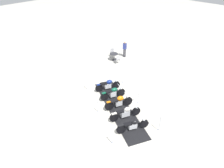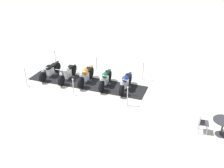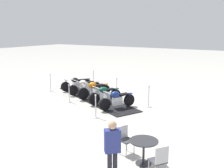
{
  "view_description": "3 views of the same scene",
  "coord_description": "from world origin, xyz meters",
  "px_view_note": "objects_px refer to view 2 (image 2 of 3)",
  "views": [
    {
      "loc": [
        -8.59,
        -7.69,
        9.5
      ],
      "look_at": [
        1.28,
        1.91,
        0.58
      ],
      "focal_mm": 32.94,
      "sensor_mm": 36.0,
      "label": 1
    },
    {
      "loc": [
        13.45,
        0.17,
        6.87
      ],
      "look_at": [
        1.45,
        1.36,
        0.62
      ],
      "focal_mm": 41.34,
      "sensor_mm": 36.0,
      "label": 2
    },
    {
      "loc": [
        11.81,
        8.47,
        3.92
      ],
      "look_at": [
        0.59,
        1.56,
        1.13
      ],
      "focal_mm": 41.57,
      "sensor_mm": 36.0,
      "label": 3
    }
  ],
  "objects_px": {
    "motorcycle_forest": "(105,79)",
    "cafe_chair_near_table": "(202,121)",
    "stanchion_left_rear": "(143,74)",
    "motorcycle_navy": "(126,82)",
    "stanchion_right_front": "(26,80)",
    "stanchion_right_mid": "(74,90)",
    "stanchion_left_front": "(56,62)",
    "cafe_table": "(223,124)",
    "motorcycle_copper": "(86,75)",
    "stanchion_left_mid": "(97,67)",
    "motorcycle_black": "(50,70)",
    "stanchion_right_rear": "(127,100)",
    "motorcycle_cream": "(67,73)"
  },
  "relations": [
    {
      "from": "motorcycle_copper",
      "to": "stanchion_right_front",
      "type": "bearing_deg",
      "value": -65.4
    },
    {
      "from": "motorcycle_forest",
      "to": "cafe_chair_near_table",
      "type": "height_order",
      "value": "motorcycle_forest"
    },
    {
      "from": "cafe_chair_near_table",
      "to": "stanchion_right_rear",
      "type": "bearing_deg",
      "value": 159.67
    },
    {
      "from": "motorcycle_copper",
      "to": "stanchion_left_front",
      "type": "bearing_deg",
      "value": -120.55
    },
    {
      "from": "stanchion_right_rear",
      "to": "stanchion_right_front",
      "type": "xyz_separation_m",
      "value": [
        -2.59,
        -5.34,
        0.04
      ]
    },
    {
      "from": "motorcycle_cream",
      "to": "cafe_chair_near_table",
      "type": "bearing_deg",
      "value": 70.0
    },
    {
      "from": "cafe_table",
      "to": "motorcycle_navy",
      "type": "bearing_deg",
      "value": -141.03
    },
    {
      "from": "motorcycle_copper",
      "to": "stanchion_right_rear",
      "type": "height_order",
      "value": "stanchion_right_rear"
    },
    {
      "from": "stanchion_left_rear",
      "to": "stanchion_right_front",
      "type": "xyz_separation_m",
      "value": [
        0.2,
        -6.7,
        0.01
      ]
    },
    {
      "from": "stanchion_right_rear",
      "to": "stanchion_left_rear",
      "type": "bearing_deg",
      "value": 154.11
    },
    {
      "from": "motorcycle_black",
      "to": "motorcycle_copper",
      "type": "relative_size",
      "value": 0.98
    },
    {
      "from": "stanchion_left_mid",
      "to": "stanchion_right_front",
      "type": "height_order",
      "value": "stanchion_right_front"
    },
    {
      "from": "motorcycle_navy",
      "to": "cafe_table",
      "type": "relative_size",
      "value": 2.25
    },
    {
      "from": "stanchion_left_front",
      "to": "motorcycle_navy",
      "type": "bearing_deg",
      "value": 47.66
    },
    {
      "from": "motorcycle_cream",
      "to": "stanchion_left_mid",
      "type": "relative_size",
      "value": 2.0
    },
    {
      "from": "motorcycle_navy",
      "to": "stanchion_right_mid",
      "type": "height_order",
      "value": "stanchion_right_mid"
    },
    {
      "from": "motorcycle_navy",
      "to": "stanchion_right_front",
      "type": "relative_size",
      "value": 1.67
    },
    {
      "from": "stanchion_right_mid",
      "to": "cafe_table",
      "type": "bearing_deg",
      "value": 57.92
    },
    {
      "from": "motorcycle_black",
      "to": "motorcycle_cream",
      "type": "xyz_separation_m",
      "value": [
        0.52,
        1.08,
        0.0
      ]
    },
    {
      "from": "motorcycle_black",
      "to": "stanchion_left_rear",
      "type": "distance_m",
      "value": 5.59
    },
    {
      "from": "stanchion_left_front",
      "to": "cafe_table",
      "type": "height_order",
      "value": "stanchion_left_front"
    },
    {
      "from": "stanchion_right_mid",
      "to": "stanchion_left_front",
      "type": "bearing_deg",
      "value": -162.15
    },
    {
      "from": "stanchion_right_mid",
      "to": "stanchion_right_front",
      "type": "height_order",
      "value": "stanchion_right_front"
    },
    {
      "from": "stanchion_left_front",
      "to": "cafe_table",
      "type": "distance_m",
      "value": 11.01
    },
    {
      "from": "cafe_chair_near_table",
      "to": "motorcycle_cream",
      "type": "bearing_deg",
      "value": 156.37
    },
    {
      "from": "motorcycle_copper",
      "to": "stanchion_right_mid",
      "type": "relative_size",
      "value": 1.98
    },
    {
      "from": "motorcycle_black",
      "to": "motorcycle_cream",
      "type": "relative_size",
      "value": 0.93
    },
    {
      "from": "motorcycle_black",
      "to": "motorcycle_navy",
      "type": "xyz_separation_m",
      "value": [
        2.09,
        4.31,
        0.04
      ]
    },
    {
      "from": "stanchion_left_mid",
      "to": "motorcycle_navy",
      "type": "bearing_deg",
      "value": 30.62
    },
    {
      "from": "motorcycle_forest",
      "to": "stanchion_left_front",
      "type": "xyz_separation_m",
      "value": [
        -3.24,
        -3.06,
        -0.16
      ]
    },
    {
      "from": "motorcycle_black",
      "to": "stanchion_right_front",
      "type": "relative_size",
      "value": 1.7
    },
    {
      "from": "motorcycle_copper",
      "to": "stanchion_left_rear",
      "type": "xyz_separation_m",
      "value": [
        -0.12,
        3.36,
        -0.15
      ]
    },
    {
      "from": "motorcycle_cream",
      "to": "stanchion_right_mid",
      "type": "distance_m",
      "value": 1.94
    },
    {
      "from": "motorcycle_cream",
      "to": "stanchion_left_mid",
      "type": "distance_m",
      "value": 1.99
    },
    {
      "from": "motorcycle_cream",
      "to": "stanchion_left_rear",
      "type": "relative_size",
      "value": 1.85
    },
    {
      "from": "stanchion_left_rear",
      "to": "cafe_chair_near_table",
      "type": "xyz_separation_m",
      "value": [
        5.13,
        1.44,
        0.14
      ]
    },
    {
      "from": "motorcycle_navy",
      "to": "stanchion_left_front",
      "type": "xyz_separation_m",
      "value": [
        -3.77,
        -4.13,
        -0.18
      ]
    },
    {
      "from": "stanchion_right_rear",
      "to": "cafe_chair_near_table",
      "type": "distance_m",
      "value": 3.65
    },
    {
      "from": "motorcycle_cream",
      "to": "cafe_table",
      "type": "height_order",
      "value": "motorcycle_cream"
    },
    {
      "from": "motorcycle_copper",
      "to": "stanchion_left_mid",
      "type": "distance_m",
      "value": 1.59
    },
    {
      "from": "stanchion_right_rear",
      "to": "cafe_table",
      "type": "height_order",
      "value": "stanchion_right_rear"
    },
    {
      "from": "motorcycle_forest",
      "to": "stanchion_left_rear",
      "type": "bearing_deg",
      "value": 127.71
    },
    {
      "from": "stanchion_left_mid",
      "to": "cafe_chair_near_table",
      "type": "bearing_deg",
      "value": 32.61
    },
    {
      "from": "motorcycle_navy",
      "to": "stanchion_left_rear",
      "type": "relative_size",
      "value": 1.68
    },
    {
      "from": "stanchion_right_rear",
      "to": "motorcycle_forest",
      "type": "bearing_deg",
      "value": -156.69
    },
    {
      "from": "stanchion_left_rear",
      "to": "cafe_table",
      "type": "xyz_separation_m",
      "value": [
        5.41,
        2.21,
        0.17
      ]
    },
    {
      "from": "motorcycle_cream",
      "to": "stanchion_left_rear",
      "type": "xyz_separation_m",
      "value": [
        0.39,
        4.44,
        -0.09
      ]
    },
    {
      "from": "cafe_chair_near_table",
      "to": "stanchion_right_mid",
      "type": "bearing_deg",
      "value": 165.96
    },
    {
      "from": "motorcycle_forest",
      "to": "cafe_table",
      "type": "relative_size",
      "value": 2.27
    },
    {
      "from": "motorcycle_navy",
      "to": "cafe_chair_near_table",
      "type": "distance_m",
      "value": 4.76
    }
  ]
}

